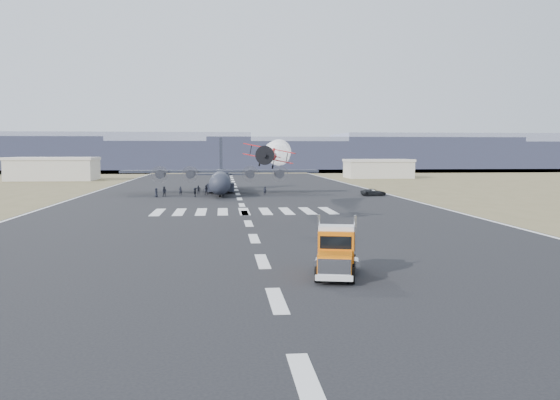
{
  "coord_description": "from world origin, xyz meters",
  "views": [
    {
      "loc": [
        -3.04,
        -32.98,
        8.49
      ],
      "look_at": [
        2.23,
        20.87,
        4.0
      ],
      "focal_mm": 38.0,
      "sensor_mm": 36.0,
      "label": 1
    }
  ],
  "objects": [
    {
      "name": "crew_b",
      "position": [
        -6.25,
        82.93,
        0.94
      ],
      "size": [
        0.95,
        0.64,
        1.87
      ],
      "primitive_type": "imported",
      "rotation": [
        0.0,
        0.0,
        3.23
      ],
      "color": "black",
      "rests_on": "ground"
    },
    {
      "name": "smoke_trail",
      "position": [
        5.16,
        56.19,
        8.15
      ],
      "size": [
        5.2,
        23.65,
        3.89
      ],
      "rotation": [
        0.0,
        0.0,
        -0.14
      ],
      "color": "white"
    },
    {
      "name": "crew_d",
      "position": [
        -7.75,
        84.62,
        0.86
      ],
      "size": [
        1.02,
        0.52,
        1.73
      ],
      "primitive_type": "imported",
      "rotation": [
        0.0,
        0.0,
        0.0
      ],
      "color": "black",
      "rests_on": "ground"
    },
    {
      "name": "hangar_left",
      "position": [
        -52.0,
        145.0,
        3.41
      ],
      "size": [
        24.5,
        14.5,
        6.7
      ],
      "color": "#AEA99B",
      "rests_on": "ground"
    },
    {
      "name": "crew_a",
      "position": [
        5.24,
        81.88,
        0.8
      ],
      "size": [
        0.59,
        0.49,
        1.61
      ],
      "primitive_type": "imported",
      "rotation": [
        0.0,
        0.0,
        3.13
      ],
      "color": "black",
      "rests_on": "ground"
    },
    {
      "name": "ridge_seg_c",
      "position": [
        -65.0,
        260.0,
        8.5
      ],
      "size": [
        150.0,
        50.0,
        17.0
      ],
      "primitive_type": "cube",
      "color": "slate",
      "rests_on": "ground"
    },
    {
      "name": "crew_f",
      "position": [
        -8.11,
        77.72,
        0.85
      ],
      "size": [
        0.59,
        1.6,
        1.7
      ],
      "primitive_type": "imported",
      "rotation": [
        0.0,
        0.0,
        4.77
      ],
      "color": "black",
      "rests_on": "ground"
    },
    {
      "name": "crew_h",
      "position": [
        -13.82,
        79.02,
        0.93
      ],
      "size": [
        1.04,
        0.81,
        1.87
      ],
      "primitive_type": "imported",
      "rotation": [
        0.0,
        0.0,
        5.97
      ],
      "color": "black",
      "rests_on": "ground"
    },
    {
      "name": "crew_c",
      "position": [
        -2.83,
        78.19,
        0.8
      ],
      "size": [
        1.09,
        1.03,
        1.59
      ],
      "primitive_type": "imported",
      "rotation": [
        0.0,
        0.0,
        5.58
      ],
      "color": "black",
      "rests_on": "ground"
    },
    {
      "name": "ridge_seg_f",
      "position": [
        130.0,
        260.0,
        8.5
      ],
      "size": [
        150.0,
        50.0,
        17.0
      ],
      "primitive_type": "cube",
      "color": "slate",
      "rests_on": "ground"
    },
    {
      "name": "scrub_far",
      "position": [
        0.0,
        230.0,
        0.0
      ],
      "size": [
        500.0,
        80.0,
        0.0
      ],
      "primitive_type": "cube",
      "color": "brown",
      "rests_on": "ground"
    },
    {
      "name": "transport_aircraft",
      "position": [
        -3.36,
        88.39,
        2.94
      ],
      "size": [
        39.32,
        32.43,
        11.39
      ],
      "rotation": [
        0.0,
        0.0,
        -0.01
      ],
      "color": "#1E212D",
      "rests_on": "ground"
    },
    {
      "name": "crew_g",
      "position": [
        -11.12,
        82.79,
        0.83
      ],
      "size": [
        0.65,
        0.56,
        1.66
      ],
      "primitive_type": "imported",
      "rotation": [
        0.0,
        0.0,
        3.24
      ],
      "color": "black",
      "rests_on": "ground"
    },
    {
      "name": "aerobatic_biplane",
      "position": [
        2.46,
        36.37,
        8.0
      ],
      "size": [
        6.17,
        5.64,
        2.9
      ],
      "rotation": [
        0.0,
        0.19,
        -0.14
      ],
      "color": "red"
    },
    {
      "name": "ground",
      "position": [
        0.0,
        0.0,
        0.0
      ],
      "size": [
        500.0,
        500.0,
        0.0
      ],
      "primitive_type": "plane",
      "color": "black",
      "rests_on": "ground"
    },
    {
      "name": "semi_truck",
      "position": [
        4.69,
        6.46,
        1.68
      ],
      "size": [
        3.93,
        7.81,
        3.43
      ],
      "rotation": [
        0.0,
        0.0,
        -0.23
      ],
      "color": "black",
      "rests_on": "ground"
    },
    {
      "name": "support_vehicle",
      "position": [
        25.57,
        76.81,
        0.66
      ],
      "size": [
        4.86,
        2.4,
        1.33
      ],
      "primitive_type": "imported",
      "rotation": [
        0.0,
        0.0,
        1.61
      ],
      "color": "black",
      "rests_on": "ground"
    },
    {
      "name": "ridge_seg_d",
      "position": [
        0.0,
        260.0,
        6.5
      ],
      "size": [
        150.0,
        50.0,
        13.0
      ],
      "primitive_type": "cube",
      "color": "slate",
      "rests_on": "ground"
    },
    {
      "name": "hangar_right",
      "position": [
        46.0,
        150.0,
        3.01
      ],
      "size": [
        20.5,
        12.5,
        5.9
      ],
      "color": "#AEA99B",
      "rests_on": "ground"
    },
    {
      "name": "runway_markings",
      "position": [
        0.0,
        60.0,
        0.01
      ],
      "size": [
        60.0,
        260.0,
        0.01
      ],
      "primitive_type": null,
      "color": "silver",
      "rests_on": "ground"
    },
    {
      "name": "crew_e",
      "position": [
        -15.16,
        77.54,
        0.85
      ],
      "size": [
        0.52,
        0.83,
        1.69
      ],
      "primitive_type": "imported",
      "rotation": [
        0.0,
        0.0,
        4.7
      ],
      "color": "black",
      "rests_on": "ground"
    },
    {
      "name": "ridge_seg_e",
      "position": [
        65.0,
        260.0,
        7.5
      ],
      "size": [
        150.0,
        50.0,
        15.0
      ],
      "primitive_type": "cube",
      "color": "slate",
      "rests_on": "ground"
    }
  ]
}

